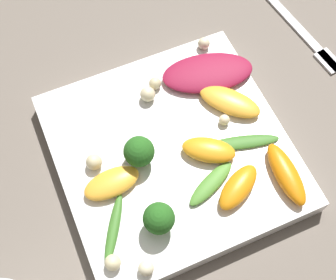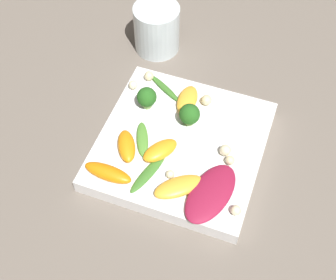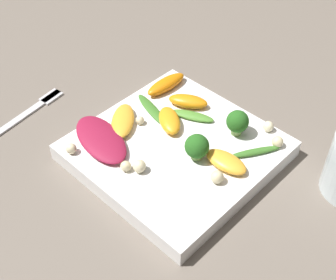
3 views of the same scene
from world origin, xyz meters
name	(u,v)px [view 3 (image 3 of 3)]	position (x,y,z in m)	size (l,w,h in m)	color
ground_plane	(176,157)	(0.00, 0.00, 0.00)	(2.40, 2.40, 0.00)	#6B6056
plate	(176,150)	(0.00, 0.00, 0.01)	(0.25, 0.25, 0.03)	white
fork	(30,110)	(0.09, -0.23, 0.00)	(0.16, 0.04, 0.01)	silver
radicchio_leaf_0	(101,139)	(0.07, -0.08, 0.03)	(0.08, 0.12, 0.01)	maroon
orange_segment_0	(188,101)	(-0.07, -0.04, 0.03)	(0.05, 0.06, 0.02)	orange
orange_segment_1	(166,84)	(-0.08, -0.10, 0.03)	(0.07, 0.03, 0.02)	orange
orange_segment_2	(170,120)	(-0.02, -0.03, 0.03)	(0.06, 0.06, 0.02)	orange
orange_segment_3	(226,162)	(-0.02, 0.07, 0.03)	(0.03, 0.06, 0.01)	#FCAD33
orange_segment_4	(123,121)	(0.02, -0.08, 0.03)	(0.08, 0.07, 0.01)	#FCAD33
broccoli_floret_0	(237,122)	(-0.07, 0.05, 0.05)	(0.03, 0.03, 0.04)	#84AD5B
broccoli_floret_1	(199,145)	(0.00, 0.04, 0.05)	(0.03, 0.03, 0.04)	#84AD5B
arugula_sprig_0	(192,116)	(-0.06, -0.02, 0.03)	(0.04, 0.07, 0.01)	#518E33
arugula_sprig_1	(152,110)	(-0.03, -0.07, 0.03)	(0.04, 0.08, 0.01)	#3D7528
arugula_sprig_2	(255,152)	(-0.06, 0.09, 0.03)	(0.07, 0.05, 0.01)	#3D7528
macadamia_nut_0	(217,177)	(0.01, 0.08, 0.03)	(0.02, 0.02, 0.02)	beige
macadamia_nut_1	(140,120)	(0.01, -0.07, 0.03)	(0.01, 0.01, 0.01)	beige
macadamia_nut_2	(126,166)	(0.08, -0.01, 0.03)	(0.01, 0.01, 0.01)	beige
macadamia_nut_3	(277,142)	(-0.09, 0.10, 0.03)	(0.02, 0.02, 0.02)	beige
macadamia_nut_4	(137,164)	(0.07, 0.00, 0.03)	(0.02, 0.02, 0.02)	beige
macadamia_nut_5	(71,149)	(0.11, -0.09, 0.03)	(0.01, 0.01, 0.01)	beige
macadamia_nut_6	(268,126)	(-0.11, 0.08, 0.03)	(0.02, 0.02, 0.02)	beige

